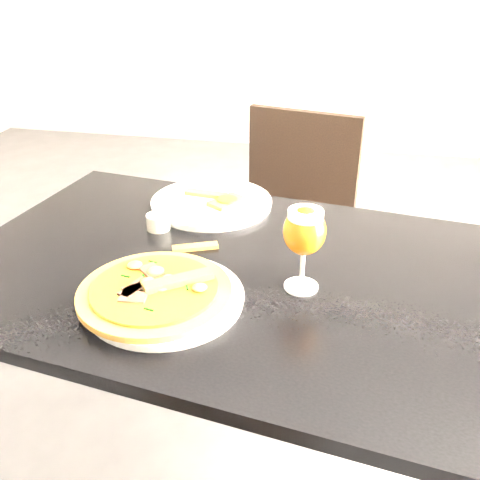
% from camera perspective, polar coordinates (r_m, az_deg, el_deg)
% --- Properties ---
extents(ground, '(6.00, 6.00, 0.00)m').
position_cam_1_polar(ground, '(1.81, -6.33, -20.70)').
color(ground, '#4E4E50').
rests_on(ground, ground).
extents(dining_table, '(1.30, 0.96, 0.75)m').
position_cam_1_polar(dining_table, '(1.23, -1.59, -6.23)').
color(dining_table, black).
rests_on(dining_table, ground).
extents(chair_far, '(0.49, 0.49, 0.90)m').
position_cam_1_polar(chair_far, '(1.87, 5.17, 0.70)').
color(chair_far, black).
rests_on(chair_far, ground).
extents(plate_main, '(0.31, 0.31, 0.02)m').
position_cam_1_polar(plate_main, '(1.07, -7.99, -6.16)').
color(plate_main, white).
rests_on(plate_main, dining_table).
extents(pizza, '(0.30, 0.30, 0.03)m').
position_cam_1_polar(pizza, '(1.06, -9.03, -5.34)').
color(pizza, '#A26227').
rests_on(pizza, plate_main).
extents(plate_second, '(0.33, 0.33, 0.02)m').
position_cam_1_polar(plate_second, '(1.46, -3.04, 3.99)').
color(plate_second, white).
rests_on(plate_second, dining_table).
extents(crust_scraps, '(0.18, 0.12, 0.01)m').
position_cam_1_polar(crust_scraps, '(1.45, -2.14, 4.42)').
color(crust_scraps, '#A26227').
rests_on(crust_scraps, plate_second).
extents(loose_crust, '(0.11, 0.06, 0.01)m').
position_cam_1_polar(loose_crust, '(1.25, -4.79, -0.75)').
color(loose_crust, '#A26227').
rests_on(loose_crust, dining_table).
extents(sauce_cup, '(0.06, 0.06, 0.04)m').
position_cam_1_polar(sauce_cup, '(1.34, -8.73, 1.99)').
color(sauce_cup, beige).
rests_on(sauce_cup, dining_table).
extents(beer_glass, '(0.09, 0.09, 0.18)m').
position_cam_1_polar(beer_glass, '(1.05, 6.90, 0.87)').
color(beer_glass, silver).
rests_on(beer_glass, dining_table).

